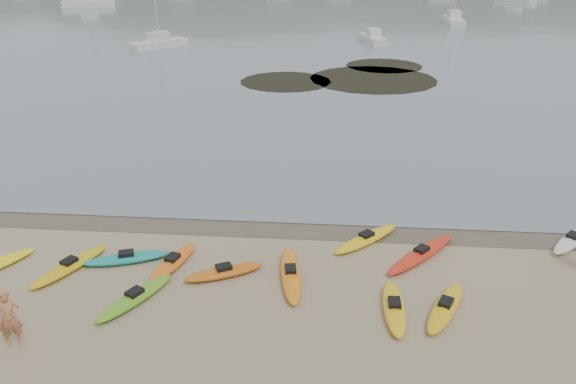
{
  "coord_description": "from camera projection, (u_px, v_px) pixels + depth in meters",
  "views": [
    {
      "loc": [
        1.83,
        -21.58,
        11.11
      ],
      "look_at": [
        0.0,
        0.0,
        1.5
      ],
      "focal_mm": 35.0,
      "sensor_mm": 36.0,
      "label": 1
    }
  ],
  "objects": [
    {
      "name": "wet_sand",
      "position": [
        287.0,
        227.0,
        24.02
      ],
      "size": [
        60.0,
        60.0,
        0.0
      ],
      "primitive_type": "plane",
      "color": "brown",
      "rests_on": "ground"
    },
    {
      "name": "kayaks",
      "position": [
        269.0,
        269.0,
        20.62
      ],
      "size": [
        24.94,
        8.51,
        0.34
      ],
      "color": "yellow",
      "rests_on": "ground"
    },
    {
      "name": "ground",
      "position": [
        288.0,
        224.0,
        24.3
      ],
      "size": [
        600.0,
        600.0,
        0.0
      ],
      "primitive_type": "plane",
      "color": "tan",
      "rests_on": "ground"
    },
    {
      "name": "person_west",
      "position": [
        9.0,
        318.0,
        16.6
      ],
      "size": [
        0.83,
        0.71,
        1.91
      ],
      "primitive_type": "imported",
      "rotation": [
        0.0,
        0.0,
        0.45
      ],
      "color": "#C97D50",
      "rests_on": "ground"
    },
    {
      "name": "moored_boats",
      "position": [
        301.0,
        11.0,
        95.83
      ],
      "size": [
        92.6,
        68.84,
        1.35
      ],
      "color": "silver",
      "rests_on": "ground"
    },
    {
      "name": "kelp_mats",
      "position": [
        354.0,
        77.0,
        50.99
      ],
      "size": [
        17.34,
        15.42,
        0.04
      ],
      "color": "black",
      "rests_on": "water"
    },
    {
      "name": "far_hills",
      "position": [
        440.0,
        24.0,
        204.37
      ],
      "size": [
        550.0,
        135.0,
        80.0
      ],
      "color": "#384235",
      "rests_on": "ground"
    }
  ]
}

